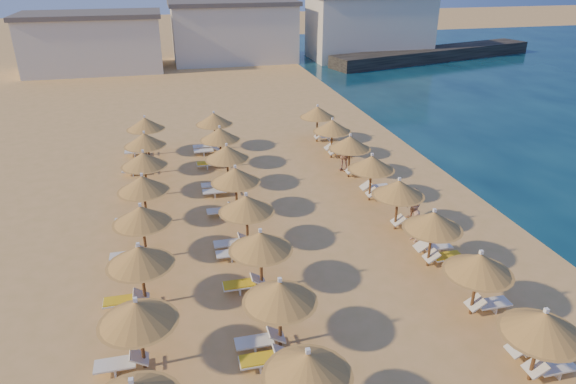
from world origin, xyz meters
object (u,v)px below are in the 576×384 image
object	(u,v)px
jetty	(435,54)
parasol_row_west	(253,222)
parasol_row_east	(415,204)
beachgoer_b	(413,205)
beachgoer_c	(344,156)
beachgoer_a	(415,226)

from	to	relation	value
jetty	parasol_row_west	xyz separation A→B (m)	(-31.23, -42.69, 1.39)
parasol_row_east	beachgoer_b	xyz separation A→B (m)	(1.22, 2.33, -1.28)
jetty	parasol_row_east	bearing A→B (deg)	-134.11
parasol_row_east	parasol_row_west	xyz separation A→B (m)	(-7.26, 0.00, 0.00)
jetty	beachgoer_c	distance (m)	40.92
beachgoer_a	beachgoer_c	xyz separation A→B (m)	(-0.33, 9.06, 0.19)
beachgoer_b	beachgoer_c	bearing A→B (deg)	174.47
beachgoer_c	parasol_row_west	bearing A→B (deg)	-83.30
parasol_row_east	beachgoer_a	xyz separation A→B (m)	(0.38, 0.43, -1.37)
beachgoer_b	beachgoer_a	bearing A→B (deg)	-38.79
jetty	beachgoer_b	xyz separation A→B (m)	(-22.75, -40.36, 0.11)
parasol_row_west	beachgoer_a	xyz separation A→B (m)	(7.64, 0.43, -1.37)
beachgoer_b	beachgoer_a	world-z (taller)	beachgoer_b
beachgoer_c	beachgoer_b	bearing A→B (deg)	-36.43
parasol_row_east	beachgoer_a	distance (m)	1.48
jetty	parasol_row_east	distance (m)	48.98
jetty	beachgoer_a	world-z (taller)	beachgoer_a
jetty	parasol_row_east	size ratio (longest dim) A/B	0.91
jetty	beachgoer_a	bearing A→B (deg)	-133.97
parasol_row_west	beachgoer_b	xyz separation A→B (m)	(8.48, 2.33, -1.28)
jetty	beachgoer_a	xyz separation A→B (m)	(-23.59, -42.25, 0.02)
parasol_row_west	beachgoer_a	bearing A→B (deg)	3.23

